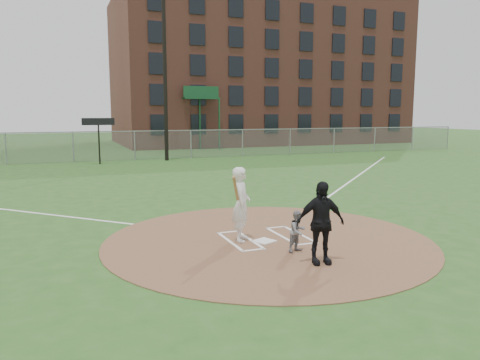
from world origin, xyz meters
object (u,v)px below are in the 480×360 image
object	(u,v)px
batter_at_plate	(241,204)
home_plate	(264,241)
catcher	(298,231)
umpire	(321,223)

from	to	relation	value
batter_at_plate	home_plate	bearing A→B (deg)	-32.76
catcher	umpire	bearing A→B (deg)	-107.70
home_plate	batter_at_plate	size ratio (longest dim) A/B	0.25
umpire	batter_at_plate	bearing A→B (deg)	121.83
home_plate	batter_at_plate	bearing A→B (deg)	147.24
catcher	batter_at_plate	xyz separation A→B (m)	(-0.88, 1.38, 0.46)
umpire	batter_at_plate	size ratio (longest dim) A/B	0.95
umpire	home_plate	bearing A→B (deg)	111.95
home_plate	catcher	world-z (taller)	catcher
home_plate	catcher	size ratio (longest dim) A/B	0.47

